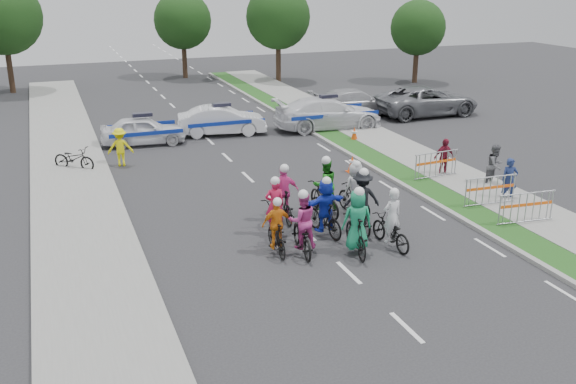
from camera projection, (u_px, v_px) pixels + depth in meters
name	position (u px, v px, depth m)	size (l,w,h in m)	color
ground	(349.00, 273.00, 17.28)	(90.00, 90.00, 0.00)	#28282B
curb_right	(414.00, 192.00, 23.39)	(0.20, 60.00, 0.12)	gray
grass_strip	(431.00, 190.00, 23.63)	(1.20, 60.00, 0.11)	#264C18
sidewalk_right	(471.00, 184.00, 24.24)	(2.40, 60.00, 0.13)	gray
sidewalk_left	(84.00, 236.00, 19.47)	(3.00, 60.00, 0.13)	gray
rider_0	(391.00, 227.00, 18.69)	(0.80, 1.88, 1.86)	black
rider_1	(356.00, 228.00, 18.20)	(0.94, 2.02, 2.05)	black
rider_2	(302.00, 230.00, 18.28)	(0.92, 1.98, 1.95)	black
rider_3	(277.00, 232.00, 18.25)	(0.89, 1.67, 1.73)	black
rider_4	(361.00, 206.00, 19.94)	(1.23, 2.09, 2.03)	black
rider_5	(325.00, 211.00, 19.49)	(1.57, 1.87, 1.90)	black
rider_6	(274.00, 216.00, 19.56)	(0.91, 1.94, 1.91)	black
rider_7	(355.00, 194.00, 21.14)	(0.87, 1.86, 1.90)	black
rider_8	(324.00, 193.00, 21.20)	(0.88, 2.03, 2.03)	black
rider_9	(284.00, 199.00, 20.61)	(1.00, 1.88, 1.95)	black
police_car_0	(143.00, 130.00, 29.76)	(1.56, 3.88, 1.32)	white
police_car_1	(222.00, 120.00, 31.50)	(1.49, 4.28, 1.41)	white
police_car_2	(328.00, 113.00, 32.62)	(2.25, 5.54, 1.61)	white
civilian_sedan	(355.00, 102.00, 35.67)	(2.06, 5.06, 1.47)	#A3A3A8
civilian_suv	(427.00, 101.00, 35.69)	(2.70, 5.85, 1.63)	slate
spectator_0	(509.00, 180.00, 22.42)	(0.56, 0.37, 1.54)	navy
spectator_1	(495.00, 165.00, 23.96)	(0.78, 0.61, 1.60)	#525257
spectator_2	(444.00, 158.00, 25.09)	(0.90, 0.37, 1.53)	maroon
marshal_hiviz	(120.00, 147.00, 26.44)	(1.03, 0.59, 1.60)	yellow
barrier_0	(526.00, 209.00, 20.27)	(2.00, 0.50, 1.12)	#A5A8AD
barrier_1	(490.00, 192.00, 21.84)	(2.00, 0.50, 1.12)	#A5A8AD
barrier_2	(436.00, 166.00, 24.73)	(2.00, 0.50, 1.12)	#A5A8AD
cone_0	(352.00, 164.00, 25.75)	(0.40, 0.40, 0.70)	#F24C0C
cone_1	(354.00, 134.00, 30.37)	(0.40, 0.40, 0.70)	#F24C0C
parked_bike	(74.00, 158.00, 25.97)	(0.64, 1.85, 0.97)	black
tree_1	(278.00, 17.00, 45.28)	(4.55, 4.55, 6.82)	#382619
tree_2	(418.00, 28.00, 45.03)	(3.85, 3.85, 5.77)	#382619
tree_3	(3.00, 16.00, 40.85)	(4.90, 4.90, 7.35)	#382619
tree_4	(183.00, 20.00, 46.90)	(4.20, 4.20, 6.30)	#382619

